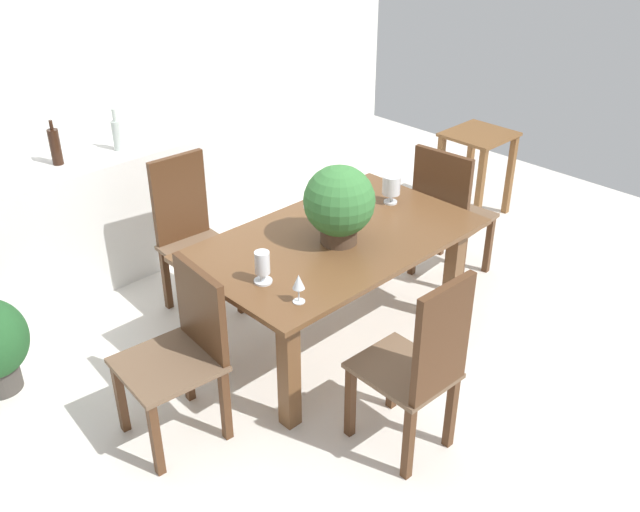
# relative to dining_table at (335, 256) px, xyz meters

# --- Properties ---
(ground_plane) EXTENTS (7.04, 7.04, 0.00)m
(ground_plane) POSITION_rel_dining_table_xyz_m (0.00, -0.01, -0.62)
(ground_plane) COLOR silver
(back_wall) EXTENTS (6.40, 0.10, 2.60)m
(back_wall) POSITION_rel_dining_table_xyz_m (0.00, 2.59, 0.68)
(back_wall) COLOR white
(back_wall) RESTS_ON ground
(dining_table) EXTENTS (1.72, 1.02, 0.75)m
(dining_table) POSITION_rel_dining_table_xyz_m (0.00, 0.00, 0.00)
(dining_table) COLOR brown
(dining_table) RESTS_ON ground
(chair_near_left) EXTENTS (0.42, 0.49, 1.07)m
(chair_near_left) POSITION_rel_dining_table_xyz_m (-0.39, -0.97, -0.04)
(chair_near_left) COLOR #4C2D19
(chair_near_left) RESTS_ON ground
(chair_head_end) EXTENTS (0.52, 0.51, 0.95)m
(chair_head_end) POSITION_rel_dining_table_xyz_m (-1.11, -0.01, -0.08)
(chair_head_end) COLOR #4C2D19
(chair_head_end) RESTS_ON ground
(chair_foot_end) EXTENTS (0.50, 0.51, 1.01)m
(chair_foot_end) POSITION_rel_dining_table_xyz_m (1.10, -0.01, -0.06)
(chair_foot_end) COLOR #4C2D19
(chair_foot_end) RESTS_ON ground
(chair_far_left) EXTENTS (0.45, 0.47, 1.06)m
(chair_far_left) POSITION_rel_dining_table_xyz_m (-0.38, 0.97, -0.04)
(chair_far_left) COLOR #4C2D19
(chair_far_left) RESTS_ON ground
(flower_centerpiece) EXTENTS (0.41, 0.41, 0.47)m
(flower_centerpiece) POSITION_rel_dining_table_xyz_m (-0.03, -0.05, 0.38)
(flower_centerpiece) COLOR #4C3828
(flower_centerpiece) RESTS_ON dining_table
(crystal_vase_left) EXTENTS (0.12, 0.12, 0.16)m
(crystal_vase_left) POSITION_rel_dining_table_xyz_m (0.34, 0.20, 0.23)
(crystal_vase_left) COLOR silver
(crystal_vase_left) RESTS_ON dining_table
(crystal_vase_center_near) EXTENTS (0.12, 0.12, 0.19)m
(crystal_vase_center_near) POSITION_rel_dining_table_xyz_m (0.59, 0.08, 0.25)
(crystal_vase_center_near) COLOR silver
(crystal_vase_center_near) RESTS_ON dining_table
(crystal_vase_right) EXTENTS (0.10, 0.10, 0.18)m
(crystal_vase_right) POSITION_rel_dining_table_xyz_m (-0.63, -0.09, 0.23)
(crystal_vase_right) COLOR silver
(crystal_vase_right) RESTS_ON dining_table
(wine_glass) EXTENTS (0.06, 0.06, 0.16)m
(wine_glass) POSITION_rel_dining_table_xyz_m (-0.63, -0.36, 0.24)
(wine_glass) COLOR silver
(wine_glass) RESTS_ON dining_table
(kitchen_counter) EXTENTS (1.98, 0.58, 0.92)m
(kitchen_counter) POSITION_rel_dining_table_xyz_m (-0.56, 1.80, -0.16)
(kitchen_counter) COLOR silver
(kitchen_counter) RESTS_ON ground
(wine_bottle_green) EXTENTS (0.07, 0.07, 0.30)m
(wine_bottle_green) POSITION_rel_dining_table_xyz_m (-0.82, 1.78, 0.43)
(wine_bottle_green) COLOR black
(wine_bottle_green) RESTS_ON kitchen_counter
(wine_bottle_amber) EXTENTS (0.06, 0.06, 0.29)m
(wine_bottle_amber) POSITION_rel_dining_table_xyz_m (-0.40, 1.73, 0.42)
(wine_bottle_amber) COLOR #B2BFB7
(wine_bottle_amber) RESTS_ON kitchen_counter
(side_table) EXTENTS (0.52, 0.49, 0.72)m
(side_table) POSITION_rel_dining_table_xyz_m (2.16, 0.48, -0.10)
(side_table) COLOR brown
(side_table) RESTS_ON ground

